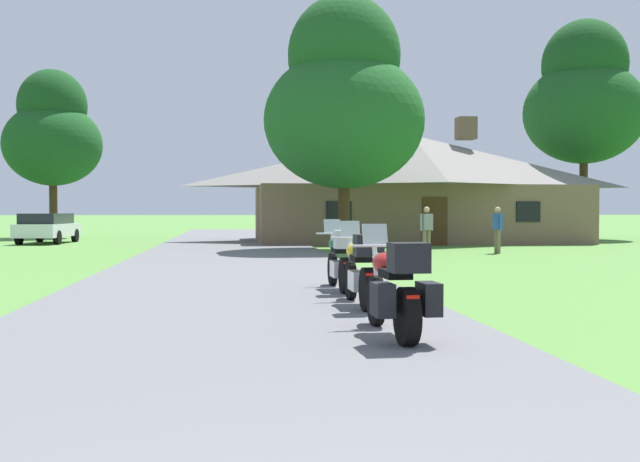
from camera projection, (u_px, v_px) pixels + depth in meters
name	position (u px, v px, depth m)	size (l,w,h in m)	color
ground_plane	(234.00, 264.00, 21.45)	(500.00, 500.00, 0.00)	#56893D
asphalt_driveway	(234.00, 268.00, 19.47)	(6.40, 80.00, 0.06)	slate
motorcycle_red_nearest_to_camera	(396.00, 291.00, 8.59)	(0.76, 2.08, 1.30)	black
motorcycle_yellow_second_in_row	(361.00, 270.00, 11.48)	(0.66, 2.08, 1.30)	black
motorcycle_green_farthest_in_row	(340.00, 260.00, 13.83)	(0.66, 2.08, 1.30)	black
stone_lodge	(412.00, 187.00, 36.83)	(15.99, 8.95, 6.14)	brown
bystander_blue_shirt_near_lodge	(498.00, 227.00, 26.71)	(0.26, 0.55, 1.67)	#75664C
bystander_gray_shirt_beside_signpost	(427.00, 228.00, 26.18)	(0.51, 0.34, 1.67)	#75664C
tree_by_lodge_front	(344.00, 101.00, 28.50)	(6.11, 6.11, 9.69)	#422D19
tree_left_far	(53.00, 133.00, 41.93)	(5.41, 5.41, 9.42)	#422D19
tree_right_of_lodge	(584.00, 99.00, 40.47)	(6.45, 6.45, 11.82)	#422D19
parked_white_suv_far_left	(48.00, 227.00, 34.98)	(2.15, 4.71, 1.40)	silver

